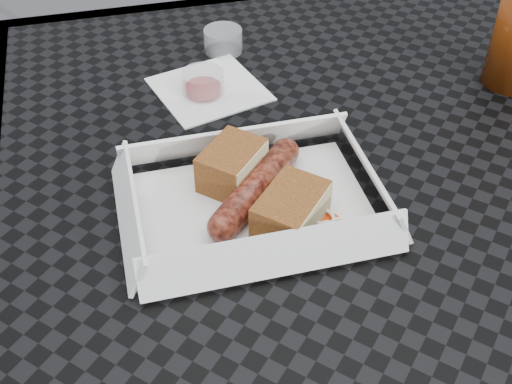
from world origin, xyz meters
TOP-DOWN VIEW (x-y plane):
  - patio_table at (0.00, 0.00)m, footprint 0.80×0.80m
  - food_tray at (-0.13, -0.06)m, footprint 0.22×0.15m
  - bratwurst at (-0.13, -0.05)m, footprint 0.11×0.12m
  - bread_near at (-0.14, -0.02)m, footprint 0.08×0.08m
  - bread_far at (-0.11, -0.10)m, footprint 0.08×0.09m
  - veg_garnish at (-0.07, -0.11)m, footprint 0.03×0.03m
  - napkin at (-0.13, 0.15)m, footprint 0.15×0.15m
  - condiment_cup_sauce at (-0.14, 0.14)m, footprint 0.05×0.05m
  - condiment_cup_empty at (-0.10, 0.24)m, footprint 0.05×0.05m

SIDE VIEW (x-z plane):
  - patio_table at x=0.00m, z-range 0.30..1.04m
  - napkin at x=-0.13m, z-range 0.74..0.75m
  - food_tray at x=-0.13m, z-range 0.74..0.75m
  - veg_garnish at x=-0.07m, z-range 0.75..0.75m
  - condiment_cup_sauce at x=-0.14m, z-range 0.74..0.78m
  - condiment_cup_empty at x=-0.10m, z-range 0.74..0.78m
  - bratwurst at x=-0.13m, z-range 0.75..0.78m
  - bread_far at x=-0.11m, z-range 0.75..0.79m
  - bread_near at x=-0.14m, z-range 0.75..0.79m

